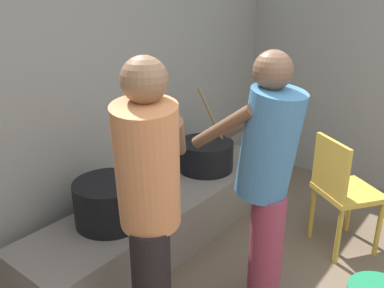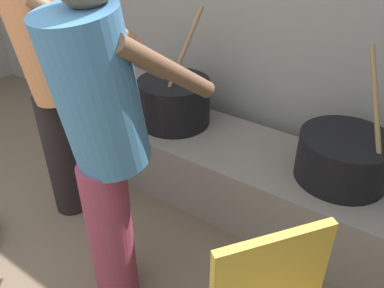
{
  "view_description": "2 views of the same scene",
  "coord_description": "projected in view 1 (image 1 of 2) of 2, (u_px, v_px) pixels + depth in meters",
  "views": [
    {
      "loc": [
        -1.48,
        0.12,
        1.83
      ],
      "look_at": [
        0.44,
        1.63,
        0.91
      ],
      "focal_mm": 37.91,
      "sensor_mm": 36.0,
      "label": 1
    },
    {
      "loc": [
        1.42,
        0.2,
        1.67
      ],
      "look_at": [
        0.65,
        1.3,
        0.81
      ],
      "focal_mm": 36.7,
      "sensor_mm": 36.0,
      "label": 2
    }
  ],
  "objects": [
    {
      "name": "block_enclosure_rear",
      "position": [
        53.0,
        126.0,
        2.76
      ],
      "size": [
        5.44,
        0.2,
        1.96
      ],
      "primitive_type": "cube",
      "color": "gray",
      "rests_on": "ground_plane"
    },
    {
      "name": "cook_in_blue_shirt",
      "position": [
        267.0,
        172.0,
        2.26
      ],
      "size": [
        0.43,
        0.7,
        1.56
      ],
      "color": "#8C3347",
      "rests_on": "ground_plane"
    },
    {
      "name": "cooking_pot_secondary",
      "position": [
        110.0,
        202.0,
        2.64
      ],
      "size": [
        0.46,
        0.46,
        0.74
      ],
      "color": "black",
      "rests_on": "hearth_ledge"
    },
    {
      "name": "cooking_pot_main",
      "position": [
        206.0,
        155.0,
        3.45
      ],
      "size": [
        0.47,
        0.47,
        0.7
      ],
      "color": "black",
      "rests_on": "hearth_ledge"
    },
    {
      "name": "hearth_ledge",
      "position": [
        167.0,
        216.0,
        3.15
      ],
      "size": [
        2.4,
        0.6,
        0.41
      ],
      "primitive_type": "cube",
      "color": "slate",
      "rests_on": "ground_plane"
    },
    {
      "name": "cook_in_orange_shirt",
      "position": [
        149.0,
        199.0,
        1.93
      ],
      "size": [
        0.72,
        0.65,
        1.59
      ],
      "color": "black",
      "rests_on": "ground_plane"
    },
    {
      "name": "chair_yellow",
      "position": [
        342.0,
        189.0,
        2.94
      ],
      "size": [
        0.56,
        0.56,
        0.88
      ],
      "color": "gold",
      "rests_on": "ground_plane"
    }
  ]
}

